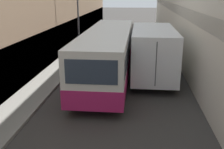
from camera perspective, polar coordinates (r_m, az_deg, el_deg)
The scene contains 5 objects.
ground_plane at distance 16.07m, azimuth 1.82°, elevation -0.72°, with size 150.00×150.00×0.00m, color #33302D.
sidewalk_left at distance 16.84m, azimuth -12.64°, elevation -0.02°, with size 1.75×60.00×0.14m.
building_left_shopfront at distance 16.97m, azimuth -19.74°, elevation 9.48°, with size 2.40×60.00×6.49m.
bus at distance 15.83m, azimuth -0.81°, elevation 4.81°, with size 2.56×11.74×2.89m.
box_truck at distance 16.74m, azimuth 8.71°, elevation 5.55°, with size 2.42×8.73×3.00m.
Camera 1 is at (1.01, -0.22, 5.04)m, focal length 42.00 mm.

